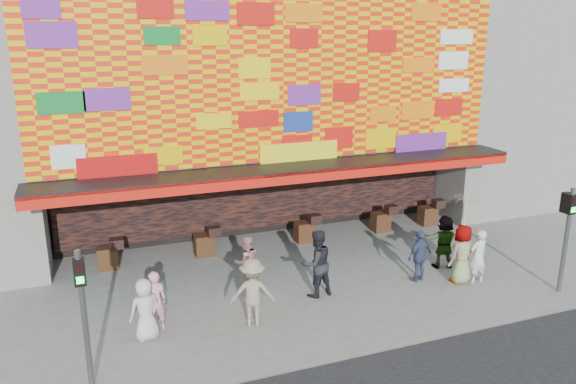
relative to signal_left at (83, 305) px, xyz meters
name	(u,v)px	position (x,y,z in m)	size (l,w,h in m)	color
ground	(335,304)	(6.20, 1.50, -1.86)	(90.00, 90.00, 0.00)	slate
shop_building	(244,81)	(6.20, 9.68, 3.37)	(15.20, 9.40, 10.00)	gray
neighbor_right	(526,55)	(19.20, 9.50, 4.14)	(11.00, 8.00, 12.00)	gray
signal_left	(83,305)	(0.00, 0.00, 0.00)	(0.22, 0.20, 3.00)	#59595B
signal_right	(568,228)	(12.40, 0.00, 0.00)	(0.22, 0.20, 3.00)	#59595B
ped_a	(145,309)	(1.30, 1.53, -1.11)	(0.74, 0.48, 1.51)	silver
ped_b	(155,301)	(1.57, 1.87, -1.09)	(0.56, 0.37, 1.53)	pink
ped_c	(316,263)	(5.94, 2.18, -0.92)	(0.92, 0.72, 1.89)	black
ped_d	(253,292)	(3.85, 1.29, -1.00)	(1.11, 0.64, 1.72)	gray
ped_e	(420,256)	(9.11, 1.99, -1.08)	(0.91, 0.38, 1.55)	#394264
ped_f	(444,242)	(10.37, 2.57, -1.03)	(1.54, 0.49, 1.66)	gray
ped_g	(462,254)	(10.18, 1.48, -0.99)	(0.85, 0.55, 1.74)	gray
ped_h	(478,256)	(10.63, 1.33, -1.06)	(0.58, 0.38, 1.60)	silver
ped_i	(247,262)	(4.33, 3.37, -1.10)	(0.74, 0.57, 1.51)	tan
parasol	(466,210)	(10.18, 1.48, 0.33)	(1.14, 1.16, 1.92)	#FFD8A0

